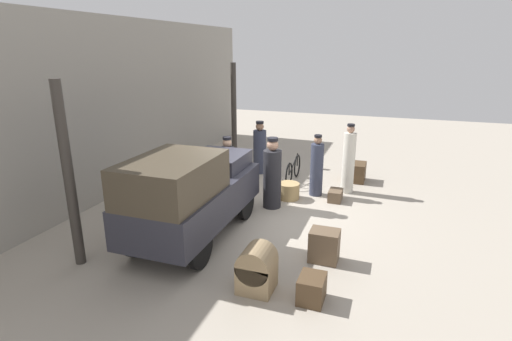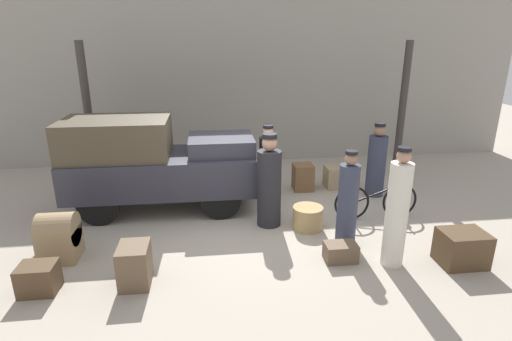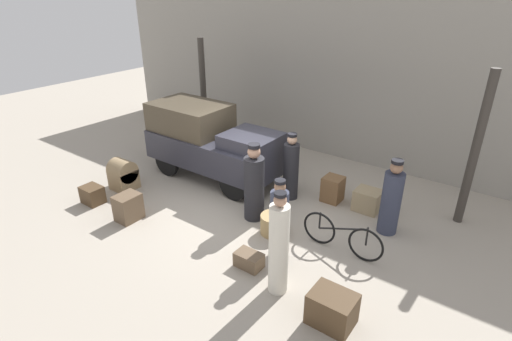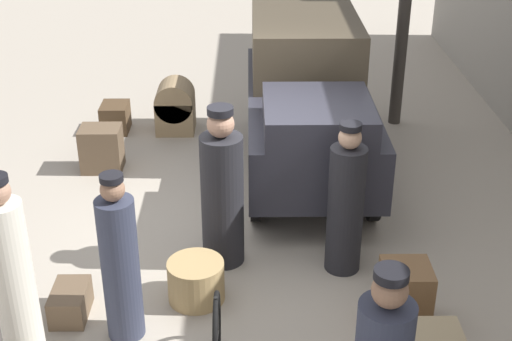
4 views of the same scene
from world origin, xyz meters
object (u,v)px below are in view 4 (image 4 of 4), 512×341
object	(u,v)px
truck	(308,97)
suitcase_small_leather	(405,295)
porter_carrying_trunk	(15,287)
trunk_large_brown	(115,118)
suitcase_black_upright	(70,302)
porter_with_bicycle	(120,265)
wicker_basket	(196,281)
porter_lifting_near_truck	(346,205)
conductor_in_dark_uniform	(222,194)
trunk_barrel_dark	(175,106)
trunk_wicker_pale	(102,149)

from	to	relation	value
truck	suitcase_small_leather	world-z (taller)	truck
porter_carrying_trunk	trunk_large_brown	world-z (taller)	porter_carrying_trunk
truck	suitcase_black_upright	xyz separation A→B (m)	(3.07, -2.42, -0.86)
truck	porter_with_bicycle	size ratio (longest dim) A/B	2.24
wicker_basket	porter_lifting_near_truck	xyz separation A→B (m)	(-0.52, 1.47, 0.54)
porter_with_bicycle	trunk_large_brown	world-z (taller)	porter_with_bicycle
porter_lifting_near_truck	trunk_large_brown	size ratio (longest dim) A/B	3.34
wicker_basket	truck	bearing A→B (deg)	155.97
conductor_in_dark_uniform	porter_carrying_trunk	size ratio (longest dim) A/B	0.93
suitcase_small_leather	trunk_large_brown	xyz separation A→B (m)	(-4.47, -3.39, -0.09)
porter_with_bicycle	trunk_barrel_dark	size ratio (longest dim) A/B	2.10
truck	suitcase_black_upright	size ratio (longest dim) A/B	7.28
suitcase_black_upright	trunk_barrel_dark	xyz separation A→B (m)	(-4.34, 0.60, 0.23)
trunk_wicker_pale	trunk_large_brown	bearing A→B (deg)	-178.26
wicker_basket	suitcase_small_leather	size ratio (longest dim) A/B	0.91
porter_carrying_trunk	porter_lifting_near_truck	bearing A→B (deg)	117.99
conductor_in_dark_uniform	porter_with_bicycle	xyz separation A→B (m)	(1.18, -0.85, -0.04)
conductor_in_dark_uniform	trunk_large_brown	xyz separation A→B (m)	(-3.42, -1.70, -0.58)
conductor_in_dark_uniform	suitcase_small_leather	bearing A→B (deg)	58.31
porter_lifting_near_truck	wicker_basket	bearing A→B (deg)	-70.69
truck	porter_carrying_trunk	world-z (taller)	truck
truck	suitcase_small_leather	distance (m)	3.34
porter_with_bicycle	porter_lifting_near_truck	bearing A→B (deg)	116.17
porter_lifting_near_truck	suitcase_small_leather	size ratio (longest dim) A/B	2.71
truck	trunk_barrel_dark	xyz separation A→B (m)	(-1.28, -1.82, -0.63)
porter_carrying_trunk	trunk_wicker_pale	xyz separation A→B (m)	(-3.81, -0.06, -0.57)
porter_lifting_near_truck	conductor_in_dark_uniform	bearing A→B (deg)	-97.39
trunk_large_brown	porter_lifting_near_truck	bearing A→B (deg)	39.26
porter_with_bicycle	truck	bearing A→B (deg)	150.78
suitcase_small_leather	trunk_barrel_dark	size ratio (longest dim) A/B	0.78
trunk_large_brown	trunk_barrel_dark	world-z (taller)	trunk_barrel_dark
porter_with_bicycle	trunk_barrel_dark	xyz separation A→B (m)	(-4.61, 0.04, -0.37)
truck	porter_with_bicycle	world-z (taller)	truck
porter_with_bicycle	porter_carrying_trunk	bearing A→B (deg)	-57.27
truck	trunk_wicker_pale	distance (m)	2.77
wicker_basket	trunk_barrel_dark	distance (m)	4.14
trunk_barrel_dark	truck	bearing A→B (deg)	55.05
truck	wicker_basket	xyz separation A→B (m)	(2.83, -1.26, -0.80)
suitcase_black_upright	trunk_barrel_dark	size ratio (longest dim) A/B	0.65
conductor_in_dark_uniform	trunk_barrel_dark	distance (m)	3.54
suitcase_black_upright	porter_with_bicycle	bearing A→B (deg)	64.57
suitcase_black_upright	suitcase_small_leather	bearing A→B (deg)	87.63
conductor_in_dark_uniform	trunk_barrel_dark	world-z (taller)	conductor_in_dark_uniform
trunk_large_brown	conductor_in_dark_uniform	bearing A→B (deg)	26.37
wicker_basket	porter_lifting_near_truck	world-z (taller)	porter_lifting_near_truck
porter_with_bicycle	suitcase_black_upright	xyz separation A→B (m)	(-0.27, -0.56, -0.60)
porter_lifting_near_truck	porter_carrying_trunk	distance (m)	3.20
porter_carrying_trunk	trunk_large_brown	bearing A→B (deg)	-178.85
porter_with_bicycle	suitcase_small_leather	bearing A→B (deg)	93.11
trunk_wicker_pale	trunk_large_brown	xyz separation A→B (m)	(-1.27, -0.04, -0.09)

